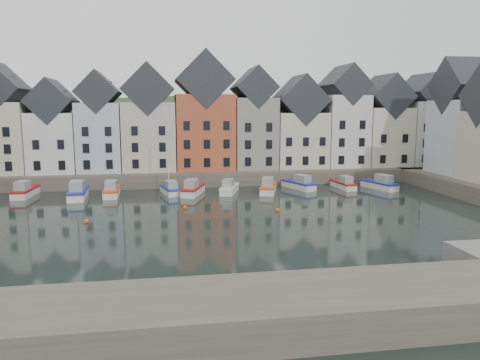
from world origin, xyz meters
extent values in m
plane|color=black|center=(0.00, 0.00, 0.00)|extent=(260.00, 260.00, 0.00)
cube|color=#4D443B|center=(0.00, 30.00, 1.00)|extent=(90.00, 16.00, 2.00)
cube|color=#4D443B|center=(-10.00, -22.00, 1.00)|extent=(50.00, 6.00, 2.00)
ellipsoid|color=#202E17|center=(0.00, 56.00, -18.00)|extent=(153.60, 70.40, 64.00)
sphere|color=black|center=(-13.94, 50.93, 8.70)|extent=(5.77, 5.77, 5.77)
sphere|color=black|center=(24.86, 60.75, 8.12)|extent=(5.27, 5.27, 5.27)
sphere|color=black|center=(31.82, 54.20, 7.88)|extent=(5.07, 5.07, 5.07)
sphere|color=black|center=(14.28, 55.19, 7.82)|extent=(5.01, 5.01, 5.01)
sphere|color=black|center=(-37.67, 56.61, 6.57)|extent=(3.94, 3.94, 3.94)
sphere|color=black|center=(28.33, 60.25, 8.05)|extent=(5.21, 5.21, 5.21)
sphere|color=black|center=(1.99, 58.64, 8.32)|extent=(5.45, 5.45, 5.45)
sphere|color=black|center=(37.80, 48.31, 7.21)|extent=(4.49, 4.49, 4.49)
cube|color=beige|center=(-29.17, 28.00, 7.04)|extent=(7.67, 8.00, 10.07)
cube|color=silver|center=(-21.90, 28.00, 6.30)|extent=(6.56, 8.00, 8.61)
cube|color=black|center=(-21.90, 28.00, 12.23)|extent=(6.56, 8.16, 6.56)
cube|color=#B5BFC8|center=(-15.37, 28.00, 7.01)|extent=(6.20, 8.00, 10.02)
cube|color=black|center=(-15.37, 28.00, 13.55)|extent=(6.20, 8.16, 6.20)
cube|color=#BEB4A1|center=(-8.27, 28.00, 7.04)|extent=(7.70, 8.00, 10.08)
cube|color=black|center=(-8.27, 28.00, 13.98)|extent=(7.70, 8.16, 7.70)
cube|color=#AB4E30|center=(0.07, 28.00, 7.64)|extent=(8.69, 8.00, 11.28)
cube|color=black|center=(0.07, 28.00, 15.43)|extent=(8.69, 8.16, 8.69)
cube|color=gray|center=(7.78, 28.00, 7.39)|extent=(6.43, 8.00, 10.78)
cube|color=black|center=(7.78, 28.00, 14.37)|extent=(6.43, 8.16, 6.43)
cube|color=beige|center=(15.08, 28.00, 6.28)|extent=(7.88, 8.00, 8.56)
cube|color=black|center=(15.08, 28.00, 12.51)|extent=(7.88, 8.16, 7.88)
cube|color=silver|center=(22.42, 28.00, 7.64)|extent=(6.50, 8.00, 11.27)
cube|color=black|center=(22.42, 28.00, 14.88)|extent=(6.50, 8.16, 6.50)
cube|color=beige|center=(29.43, 28.00, 6.66)|extent=(7.23, 8.00, 9.32)
cube|color=black|center=(29.43, 28.00, 13.11)|extent=(7.23, 8.16, 7.23)
cube|color=silver|center=(36.28, 28.00, 7.16)|extent=(6.18, 8.00, 10.32)
cube|color=black|center=(36.28, 28.00, 13.85)|extent=(6.18, 8.16, 6.18)
cube|color=#B5BFC8|center=(36.00, 16.26, 7.19)|extent=(7.47, 8.00, 10.38)
cube|color=black|center=(36.00, 16.26, 14.36)|extent=(7.62, 8.00, 8.00)
sphere|color=#CB4C17|center=(-4.00, 8.00, 0.15)|extent=(0.50, 0.50, 0.50)
sphere|color=#CB4C17|center=(6.00, 5.00, 0.15)|extent=(0.50, 0.50, 0.50)
sphere|color=#CB4C17|center=(-14.00, 3.00, 0.15)|extent=(0.50, 0.50, 0.50)
cube|color=silver|center=(-23.94, 19.03, 0.35)|extent=(2.17, 6.09, 1.10)
cube|color=maroon|center=(-23.94, 19.03, 0.95)|extent=(2.28, 6.21, 0.25)
cube|color=gray|center=(-24.00, 18.13, 1.55)|extent=(1.55, 2.48, 1.20)
cube|color=silver|center=(-17.02, 16.63, 0.38)|extent=(2.32, 6.64, 1.20)
cube|color=#202E96|center=(-17.02, 16.63, 1.04)|extent=(2.43, 6.78, 0.27)
cube|color=gray|center=(-16.97, 15.65, 1.69)|extent=(1.67, 2.70, 1.31)
cube|color=silver|center=(-13.00, 17.69, 0.34)|extent=(1.85, 5.89, 1.08)
cube|color=#CB4C17|center=(-13.00, 17.69, 0.93)|extent=(1.95, 6.01, 0.24)
cube|color=gray|center=(-12.99, 16.81, 1.52)|extent=(1.40, 2.37, 1.17)
cube|color=silver|center=(-5.51, 17.77, 0.31)|extent=(2.68, 5.47, 0.96)
cube|color=#202E96|center=(-5.51, 17.77, 0.83)|extent=(2.78, 5.59, 0.22)
cube|color=gray|center=(-5.34, 17.00, 1.36)|extent=(1.65, 2.32, 1.05)
cylinder|color=silver|center=(-5.63, 18.28, 5.25)|extent=(0.12, 0.12, 9.62)
cube|color=silver|center=(-2.47, 16.94, 0.35)|extent=(3.57, 6.25, 1.10)
cube|color=maroon|center=(-2.47, 16.94, 0.95)|extent=(3.70, 6.40, 0.25)
cube|color=gray|center=(-2.75, 16.09, 1.55)|extent=(2.07, 2.71, 1.20)
cube|color=silver|center=(2.41, 17.27, 0.32)|extent=(3.33, 5.76, 1.01)
cube|color=silver|center=(2.41, 17.27, 0.87)|extent=(3.45, 5.89, 0.23)
cube|color=gray|center=(2.15, 16.49, 1.43)|extent=(1.92, 2.50, 1.10)
cube|color=silver|center=(7.64, 16.75, 0.35)|extent=(3.49, 6.27, 1.10)
cube|color=#CB4C17|center=(7.64, 16.75, 0.95)|extent=(3.62, 6.41, 0.25)
cube|color=gray|center=(7.37, 15.89, 1.55)|extent=(2.05, 2.71, 1.20)
cube|color=silver|center=(12.49, 18.88, 0.34)|extent=(3.78, 6.06, 1.07)
cube|color=#202E96|center=(12.49, 18.88, 0.92)|extent=(3.91, 6.21, 0.24)
cube|color=gray|center=(12.81, 18.07, 1.51)|extent=(2.13, 2.67, 1.17)
cube|color=silver|center=(18.87, 18.16, 0.31)|extent=(2.04, 5.38, 0.96)
cube|color=maroon|center=(18.87, 18.16, 0.83)|extent=(2.14, 5.49, 0.22)
cube|color=gray|center=(18.94, 17.37, 1.36)|extent=(1.41, 2.20, 1.05)
cube|color=silver|center=(23.73, 16.91, 0.35)|extent=(3.32, 6.21, 1.09)
cube|color=#202E96|center=(23.73, 16.91, 0.94)|extent=(3.45, 6.35, 0.25)
cube|color=gray|center=(23.97, 16.05, 1.54)|extent=(1.98, 2.67, 1.19)
camera|label=1|loc=(-6.38, -44.05, 11.24)|focal=35.00mm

